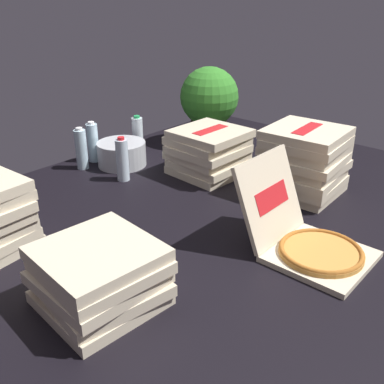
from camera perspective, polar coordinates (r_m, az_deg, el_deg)
ground_plane at (r=2.03m, az=1.44°, el=-4.97°), size 3.20×2.40×0.02m
open_pizza_box at (r=1.87m, az=14.53°, el=-5.76°), size 0.37×0.51×0.37m
pizza_stack_right_near at (r=2.56m, az=2.14°, el=5.17°), size 0.40×0.40×0.27m
pizza_stack_left_mid at (r=2.37m, az=14.19°, el=3.81°), size 0.41×0.41×0.35m
pizza_stack_left_near at (r=1.56m, az=-11.78°, el=-10.55°), size 0.42×0.42×0.22m
ice_bucket at (r=2.74m, az=-9.02°, el=4.88°), size 0.29×0.29×0.15m
water_bottle_0 at (r=2.50m, az=-8.94°, el=4.12°), size 0.07×0.07×0.25m
water_bottle_1 at (r=2.90m, az=-7.00°, el=7.21°), size 0.07×0.07×0.25m
water_bottle_2 at (r=2.82m, az=-12.62°, el=6.24°), size 0.07×0.07×0.25m
water_bottle_3 at (r=2.72m, az=-14.05°, el=5.38°), size 0.07×0.07×0.25m
potted_plant at (r=3.05m, az=2.23°, el=11.54°), size 0.39×0.39×0.52m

